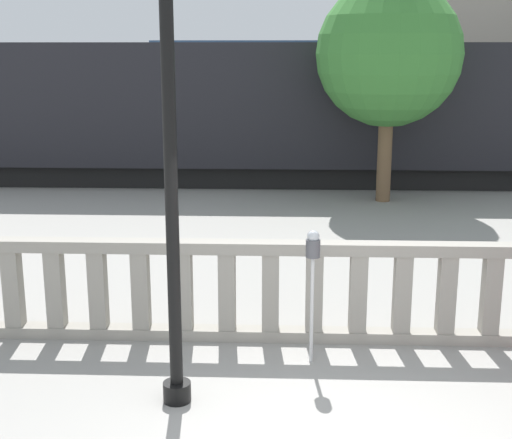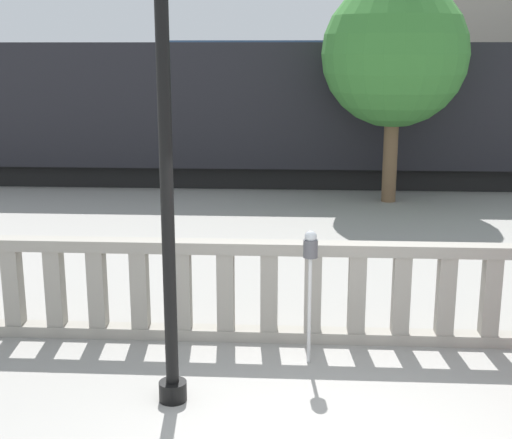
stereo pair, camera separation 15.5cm
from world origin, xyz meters
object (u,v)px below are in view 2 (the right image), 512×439
(train_near, at_px, (402,111))
(train_far, at_px, (431,84))
(tree_left, at_px, (395,54))
(parking_meter, at_px, (310,258))
(lamppost, at_px, (162,42))

(train_near, xyz_separation_m, train_far, (2.90, 12.18, 0.08))
(tree_left, bearing_deg, train_near, 76.65)
(parking_meter, relative_size, train_near, 0.06)
(train_near, bearing_deg, train_far, 76.60)
(train_far, bearing_deg, lamppost, -105.65)
(parking_meter, height_order, train_near, train_near)
(lamppost, bearing_deg, tree_left, 71.07)
(parking_meter, distance_m, tree_left, 9.16)
(parking_meter, bearing_deg, tree_left, 77.39)
(train_far, bearing_deg, parking_meter, -103.10)
(lamppost, height_order, train_far, lamppost)
(parking_meter, distance_m, train_far, 23.83)
(train_far, bearing_deg, tree_left, -103.39)
(lamppost, xyz_separation_m, train_near, (3.87, 12.00, -1.63))
(lamppost, xyz_separation_m, train_far, (6.77, 24.18, -1.56))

